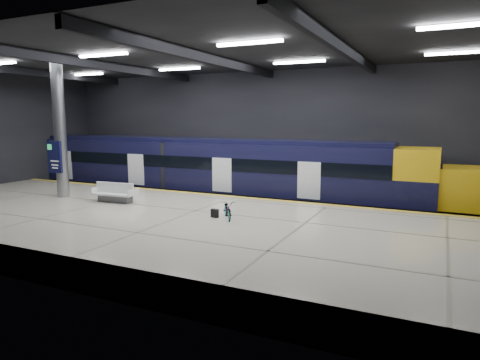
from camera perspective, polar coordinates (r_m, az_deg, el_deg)
The scene contains 10 objects.
ground at distance 20.06m, azimuth -4.37°, elevation -6.62°, with size 30.00×30.00×0.00m, color black.
room_shell at distance 19.40m, azimuth -4.56°, elevation 9.94°, with size 30.10×16.10×8.05m.
platform at distance 17.87m, azimuth -8.39°, elevation -6.73°, with size 30.00×11.00×1.10m, color beige.
safety_strip at distance 22.19m, azimuth -0.87°, elevation -2.22°, with size 30.00×0.40×0.01m, color gold.
rails at distance 24.84m, azimuth 1.94°, elevation -3.50°, with size 30.00×1.52×0.16m.
train at distance 25.64m, azimuth -3.35°, elevation 1.34°, with size 29.40×2.84×3.79m.
bench at distance 21.64m, azimuth -16.31°, elevation -1.94°, with size 2.23×1.06×0.96m.
bicycle at distance 17.29m, azimuth -1.65°, elevation -3.93°, with size 0.52×1.49×0.78m, color #99999E.
pannier_bag at distance 17.62m, azimuth -3.39°, elevation -4.44°, with size 0.30×0.18×0.35m, color black.
info_column at distance 23.70m, azimuth -22.93°, elevation 5.97°, with size 0.90×0.78×6.90m.
Camera 1 is at (9.66, -16.81, 5.15)m, focal length 32.00 mm.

